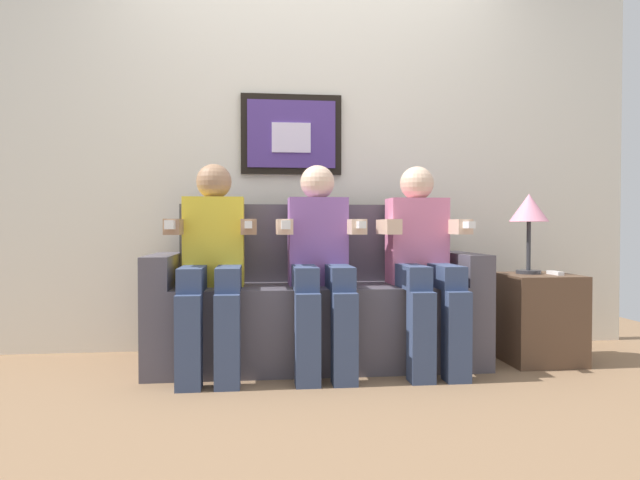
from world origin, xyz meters
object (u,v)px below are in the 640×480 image
at_px(person_in_middle, 320,258).
at_px(person_on_left, 212,258).
at_px(table_lamp, 529,211).
at_px(couch, 317,308).
at_px(person_on_right, 423,257).
at_px(side_table_right, 538,318).
at_px(spare_remote_on_table, 555,273).

bearing_deg(person_in_middle, person_on_left, 180.00).
distance_m(person_in_middle, table_lamp, 1.25).
xyz_separation_m(couch, person_on_left, (-0.56, -0.17, 0.29)).
xyz_separation_m(couch, person_on_right, (0.56, -0.17, 0.29)).
height_order(person_on_right, side_table_right, person_on_right).
height_order(couch, person_on_right, person_on_right).
bearing_deg(person_on_left, spare_remote_on_table, 0.73).
bearing_deg(spare_remote_on_table, person_on_left, -179.27).
xyz_separation_m(person_on_right, spare_remote_on_table, (0.77, 0.02, -0.10)).
relative_size(table_lamp, spare_remote_on_table, 3.54).
height_order(couch, side_table_right, couch).
distance_m(person_on_left, person_in_middle, 0.56).
bearing_deg(person_on_right, table_lamp, 9.24).
bearing_deg(spare_remote_on_table, side_table_right, 154.40).
height_order(person_on_left, person_on_right, same).
bearing_deg(couch, spare_remote_on_table, -6.09).
xyz_separation_m(person_in_middle, person_on_right, (0.56, 0.00, -0.00)).
distance_m(person_in_middle, person_on_right, 0.56).
height_order(person_on_left, table_lamp, person_on_left).
bearing_deg(spare_remote_on_table, couch, 173.91).
distance_m(side_table_right, spare_remote_on_table, 0.27).
bearing_deg(table_lamp, couch, 177.21).
xyz_separation_m(person_on_right, side_table_right, (0.70, 0.06, -0.36)).
bearing_deg(person_in_middle, couch, 89.98).
relative_size(person_on_left, person_on_right, 1.00).
height_order(person_on_left, person_in_middle, same).
distance_m(person_on_left, table_lamp, 1.81).
relative_size(side_table_right, spare_remote_on_table, 3.85).
distance_m(couch, person_on_left, 0.66).
distance_m(table_lamp, spare_remote_on_table, 0.38).
relative_size(person_on_right, side_table_right, 2.22).
bearing_deg(person_on_right, side_table_right, 5.01).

